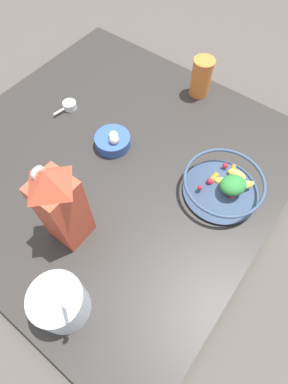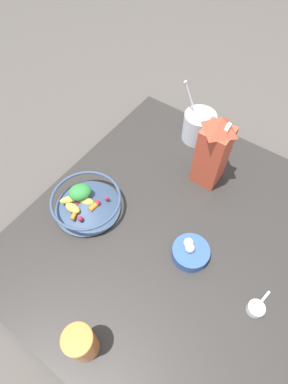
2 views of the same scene
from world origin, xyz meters
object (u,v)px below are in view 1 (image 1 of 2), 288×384
object	(u,v)px
drinking_cup	(201,77)
milk_carton	(61,206)
garlic_bowl	(113,141)
yogurt_tub	(60,303)
fruit_bowl	(224,185)

from	to	relation	value
drinking_cup	milk_carton	bearing A→B (deg)	1.24
milk_carton	garlic_bowl	world-z (taller)	milk_carton
yogurt_tub	garlic_bowl	bearing A→B (deg)	-152.74
yogurt_tub	drinking_cup	world-z (taller)	yogurt_tub
milk_carton	garlic_bowl	distance (m)	0.35
garlic_bowl	drinking_cup	bearing A→B (deg)	166.62
milk_carton	fruit_bowl	bearing A→B (deg)	143.18
drinking_cup	yogurt_tub	bearing A→B (deg)	9.80
yogurt_tub	garlic_bowl	distance (m)	0.53
fruit_bowl	drinking_cup	bearing A→B (deg)	-139.17
fruit_bowl	yogurt_tub	distance (m)	0.55
fruit_bowl	yogurt_tub	xyz separation A→B (m)	(0.53, -0.14, 0.03)
milk_carton	drinking_cup	bearing A→B (deg)	-178.76
milk_carton	yogurt_tub	xyz separation A→B (m)	(0.16, 0.13, -0.08)
drinking_cup	garlic_bowl	distance (m)	0.41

